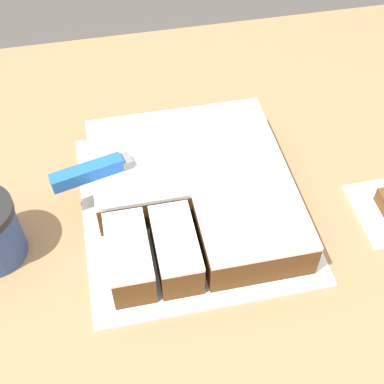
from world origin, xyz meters
TOP-DOWN VIEW (x-y plane):
  - countertop at (0.00, 0.00)m, footprint 1.40×1.10m
  - cake_board at (0.02, 0.05)m, footprint 0.34×0.36m
  - cake at (0.02, 0.05)m, footprint 0.29×0.32m
  - knife at (-0.10, 0.09)m, footprint 0.28×0.09m

SIDE VIEW (x-z plane):
  - countertop at x=0.00m, z-range 0.00..0.95m
  - cake_board at x=0.02m, z-range 0.95..0.96m
  - cake at x=0.02m, z-range 0.96..1.02m
  - knife at x=-0.10m, z-range 1.02..1.04m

